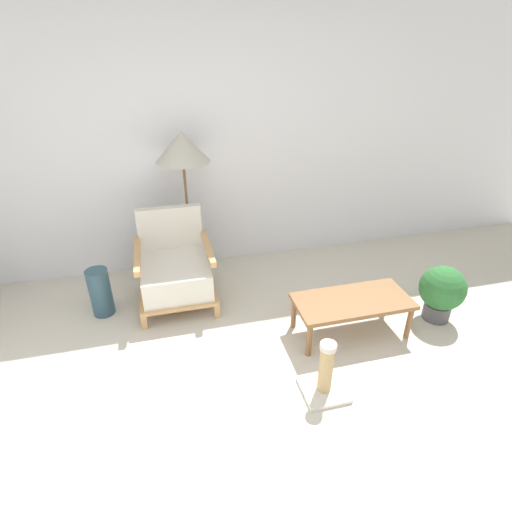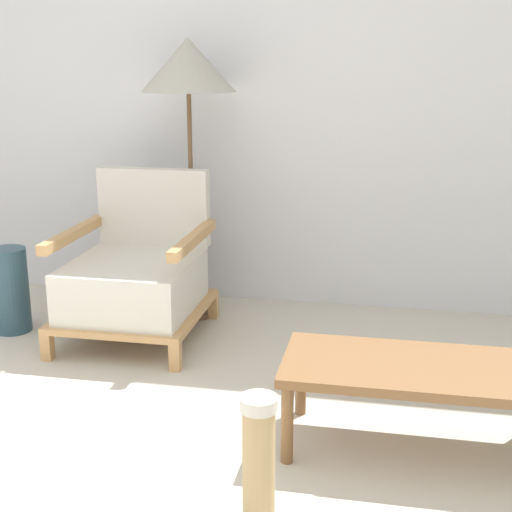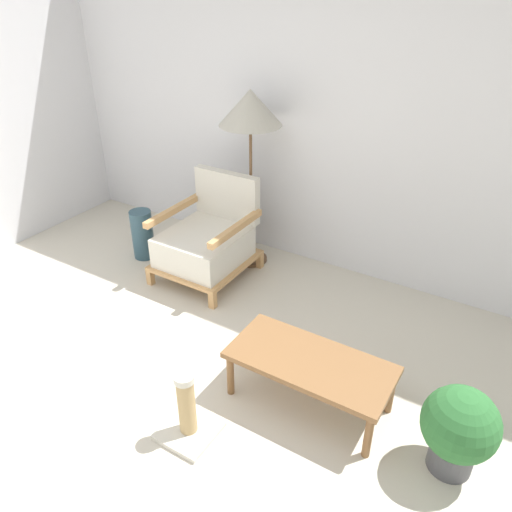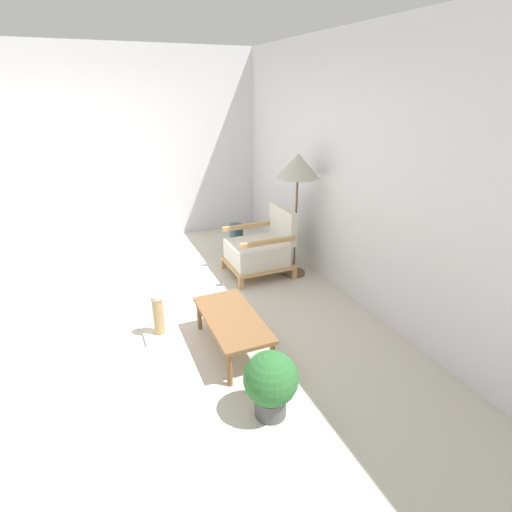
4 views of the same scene
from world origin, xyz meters
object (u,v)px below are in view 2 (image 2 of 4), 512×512
object	(u,v)px
coffee_table	(416,375)
scratching_post	(259,485)
vase	(10,290)
floor_lamp	(188,74)
armchair	(137,275)

from	to	relation	value
coffee_table	scratching_post	distance (m)	0.74
coffee_table	vase	bearing A→B (deg)	158.64
coffee_table	floor_lamp	bearing A→B (deg)	133.52
coffee_table	vase	xyz separation A→B (m)	(-2.02, 0.79, -0.07)
coffee_table	armchair	bearing A→B (deg)	147.74
coffee_table	vase	distance (m)	2.17
coffee_table	vase	size ratio (longest dim) A/B	2.15
vase	coffee_table	bearing A→B (deg)	-21.36
armchair	floor_lamp	size ratio (longest dim) A/B	0.55
scratching_post	armchair	bearing A→B (deg)	122.34
floor_lamp	vase	bearing A→B (deg)	-152.40
scratching_post	coffee_table	bearing A→B (deg)	50.31
floor_lamp	scratching_post	size ratio (longest dim) A/B	3.41
floor_lamp	scratching_post	distance (m)	2.24
armchair	coffee_table	world-z (taller)	armchair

